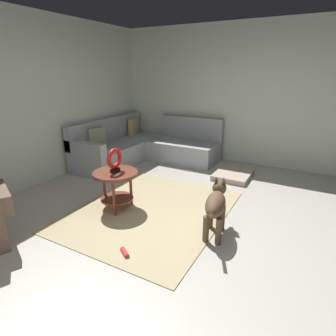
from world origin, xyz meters
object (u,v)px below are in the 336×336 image
at_px(sectional_couch, 144,148).
at_px(dog_bed_mat, 234,174).
at_px(side_table, 116,180).
at_px(torus_sculpture, 114,160).
at_px(dog, 216,205).
at_px(dog_toy_rope, 125,253).

relative_size(sectional_couch, dog_bed_mat, 2.81).
distance_m(sectional_couch, side_table, 2.17).
height_order(sectional_couch, torus_sculpture, sectional_couch).
height_order(side_table, dog, dog).
xyz_separation_m(dog_bed_mat, dog_toy_rope, (-2.77, 0.36, -0.02)).
bearing_deg(dog_toy_rope, dog_bed_mat, -7.36).
bearing_deg(torus_sculpture, side_table, -90.11).
height_order(sectional_couch, dog, sectional_couch).
bearing_deg(dog_toy_rope, side_table, 42.46).
distance_m(torus_sculpture, dog_toy_rope, 1.27).
height_order(side_table, dog_bed_mat, side_table).
bearing_deg(sectional_couch, dog, -130.58).
xyz_separation_m(side_table, dog, (0.05, -1.41, -0.04)).
bearing_deg(dog_bed_mat, torus_sculpture, 151.45).
relative_size(torus_sculpture, dog_toy_rope, 2.11).
height_order(dog_bed_mat, dog, dog).
xyz_separation_m(side_table, torus_sculpture, (0.00, 0.00, 0.29)).
height_order(dog, dog_toy_rope, dog).
distance_m(dog_bed_mat, dog, 1.99).
xyz_separation_m(sectional_couch, dog_toy_rope, (-2.78, -1.58, -0.26)).
bearing_deg(dog, torus_sculpture, 170.48).
distance_m(side_table, torus_sculpture, 0.29).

